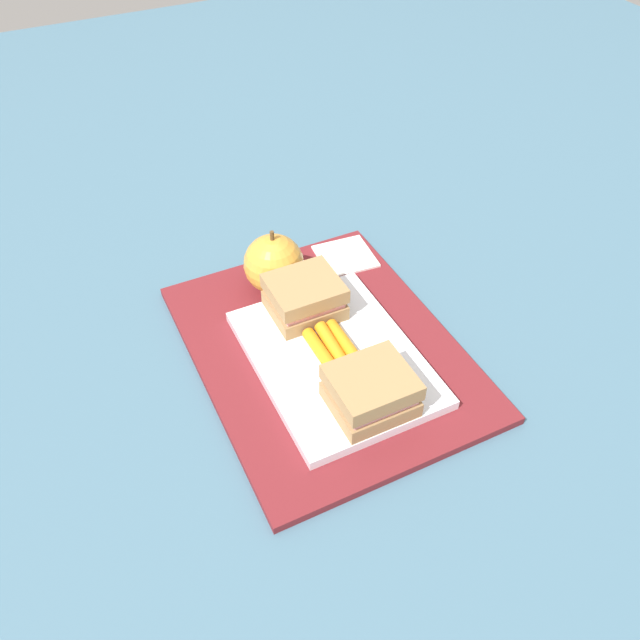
{
  "coord_description": "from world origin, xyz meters",
  "views": [
    {
      "loc": [
        -0.45,
        0.23,
        0.54
      ],
      "look_at": [
        0.01,
        0.0,
        0.04
      ],
      "focal_mm": 36.44,
      "sensor_mm": 36.0,
      "label": 1
    }
  ],
  "objects_px": {
    "food_tray": "(335,358)",
    "sandwich_half_left": "(371,391)",
    "sandwich_half_right": "(305,297)",
    "carrot_sticks_bundle": "(335,349)",
    "apple": "(274,264)",
    "paper_napkin": "(345,256)"
  },
  "relations": [
    {
      "from": "food_tray",
      "to": "sandwich_half_left",
      "type": "height_order",
      "value": "sandwich_half_left"
    },
    {
      "from": "sandwich_half_right",
      "to": "carrot_sticks_bundle",
      "type": "bearing_deg",
      "value": 179.98
    },
    {
      "from": "apple",
      "to": "paper_napkin",
      "type": "bearing_deg",
      "value": -82.38
    },
    {
      "from": "sandwich_half_left",
      "to": "apple",
      "type": "distance_m",
      "value": 0.22
    },
    {
      "from": "carrot_sticks_bundle",
      "to": "apple",
      "type": "xyz_separation_m",
      "value": [
        0.14,
        0.01,
        0.02
      ]
    },
    {
      "from": "food_tray",
      "to": "paper_napkin",
      "type": "bearing_deg",
      "value": -31.22
    },
    {
      "from": "sandwich_half_right",
      "to": "paper_napkin",
      "type": "distance_m",
      "value": 0.13
    },
    {
      "from": "sandwich_half_left",
      "to": "apple",
      "type": "bearing_deg",
      "value": 2.42
    },
    {
      "from": "sandwich_half_left",
      "to": "sandwich_half_right",
      "type": "distance_m",
      "value": 0.16
    },
    {
      "from": "carrot_sticks_bundle",
      "to": "apple",
      "type": "relative_size",
      "value": 0.91
    },
    {
      "from": "carrot_sticks_bundle",
      "to": "apple",
      "type": "bearing_deg",
      "value": 3.72
    },
    {
      "from": "sandwich_half_right",
      "to": "paper_napkin",
      "type": "relative_size",
      "value": 1.14
    },
    {
      "from": "food_tray",
      "to": "paper_napkin",
      "type": "relative_size",
      "value": 3.29
    },
    {
      "from": "sandwich_half_left",
      "to": "paper_napkin",
      "type": "relative_size",
      "value": 1.14
    },
    {
      "from": "sandwich_half_right",
      "to": "carrot_sticks_bundle",
      "type": "distance_m",
      "value": 0.08
    },
    {
      "from": "carrot_sticks_bundle",
      "to": "apple",
      "type": "distance_m",
      "value": 0.15
    },
    {
      "from": "carrot_sticks_bundle",
      "to": "paper_napkin",
      "type": "relative_size",
      "value": 1.1
    },
    {
      "from": "sandwich_half_right",
      "to": "apple",
      "type": "bearing_deg",
      "value": 7.94
    },
    {
      "from": "carrot_sticks_bundle",
      "to": "sandwich_half_left",
      "type": "bearing_deg",
      "value": -179.98
    },
    {
      "from": "sandwich_half_right",
      "to": "carrot_sticks_bundle",
      "type": "xyz_separation_m",
      "value": [
        -0.08,
        0.0,
        -0.01
      ]
    },
    {
      "from": "carrot_sticks_bundle",
      "to": "paper_napkin",
      "type": "distance_m",
      "value": 0.19
    },
    {
      "from": "paper_napkin",
      "to": "sandwich_half_left",
      "type": "bearing_deg",
      "value": 157.83
    }
  ]
}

